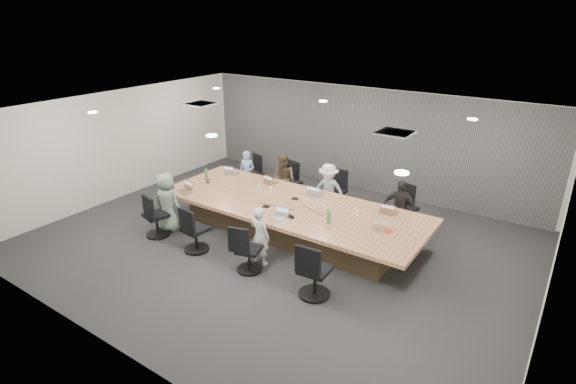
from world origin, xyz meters
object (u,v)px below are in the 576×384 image
Objects in this scene: person_1 at (284,180)px; bottle_clear at (259,189)px; laptop_4 at (185,192)px; chair_1 at (291,185)px; laptop_2 at (316,194)px; laptop_6 at (276,219)px; laptop_3 at (390,212)px; mug_brown at (208,181)px; chair_2 at (335,195)px; chair_0 at (255,177)px; canvas_bag at (379,226)px; laptop_0 at (233,173)px; chair_6 at (249,253)px; chair_5 at (195,233)px; snack_packet at (387,230)px; person_2 at (328,190)px; conference_table at (291,218)px; chair_7 at (315,274)px; chair_3 at (404,212)px; person_4 at (167,202)px; person_3 at (399,208)px; bottle_green_left at (206,174)px; bottle_green_right at (329,217)px; person_0 at (247,173)px; person_6 at (260,236)px; chair_4 at (156,219)px; stapler at (290,216)px.

person_1 is 5.90× the size of bottle_clear.
chair_1 is at bearing 76.80° from laptop_4.
laptop_2 and laptop_6 have the same top height.
mug_brown is at bearing 6.47° from laptop_3.
laptop_3 is (1.79, -0.90, 0.33)m from chair_2.
chair_0 is 2.85× the size of canvas_bag.
chair_6 is at bearing 125.84° from laptop_0.
snack_packet is at bearing 31.63° from chair_5.
person_2 reaches higher than snack_packet.
person_1 reaches higher than conference_table.
chair_2 is at bearing 109.26° from chair_7.
person_4 reaches higher than chair_3.
bottle_green_left is (-4.57, -1.23, 0.23)m from person_3.
person_3 reaches higher than chair_0.
bottle_green_left is at bearing 172.60° from bottle_green_right.
person_0 is at bearing 20.19° from chair_3.
bottle_green_right reaches higher than chair_7.
laptop_3 is 1.16× the size of bottle_green_left.
person_3 is at bearing -170.29° from chair_1.
chair_3 reaches higher than chair_6.
person_4 is 1.13× the size of person_6.
chair_3 is at bearing 53.08° from chair_5.
chair_4 reaches higher than snack_packet.
person_0 reaches higher than laptop_4.
mug_brown is 2.81m from stapler.
chair_5 is 2.83× the size of laptop_0.
chair_3 is (1.97, 1.70, 0.01)m from conference_table.
chair_6 is at bearing 14.66° from chair_4.
laptop_6 is at bearing 38.79° from chair_5.
laptop_6 is 1.74× the size of stapler.
chair_4 is 1.89m from bottle_green_left.
person_2 is 2.70m from person_6.
bottle_green_right is at bearing -12.39° from bottle_clear.
bottle_green_left reaches higher than stapler.
mug_brown is (-2.56, -1.42, 0.14)m from person_2.
chair_0 is 0.54× the size of person_4.
chair_5 is (-1.40, -3.40, -0.01)m from chair_2.
person_2 is (-1.46, 3.05, 0.22)m from chair_7.
chair_6 is (1.41, 0.00, -0.03)m from chair_5.
laptop_0 is at bearing 100.97° from laptop_4.
person_6 is 4.50× the size of bottle_green_left.
laptop_0 is 1.55m from bottle_clear.
chair_6 is at bearing -83.60° from conference_table.
laptop_6 is at bearing 33.76° from chair_4.
person_1 is (-3.08, -0.35, 0.25)m from chair_3.
person_1 is at bearing 176.62° from person_3.
bottle_clear is 1.50m from stapler.
chair_3 is at bearing 52.50° from chair_4.
chair_3 is 2.03m from laptop_2.
stapler is (-1.58, -1.39, 0.02)m from laptop_3.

